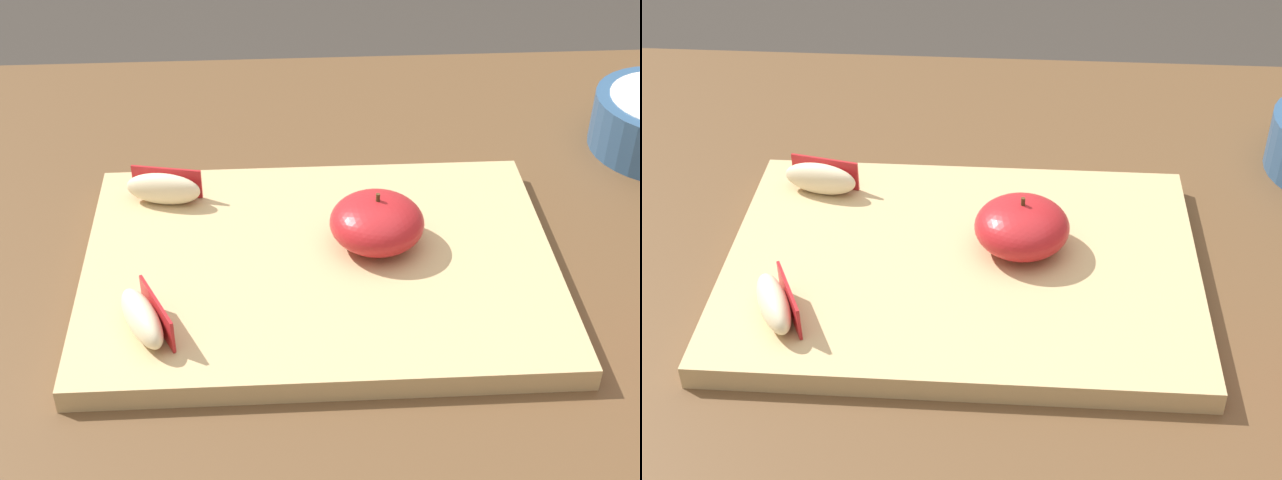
# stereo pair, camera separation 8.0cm
# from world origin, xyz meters

# --- Properties ---
(dining_table) EXTENTS (1.35, 0.91, 0.77)m
(dining_table) POSITION_xyz_m (0.00, 0.00, 0.66)
(dining_table) COLOR brown
(dining_table) RESTS_ON ground_plane
(cutting_board) EXTENTS (0.41, 0.30, 0.02)m
(cutting_board) POSITION_xyz_m (-0.07, 0.01, 0.78)
(cutting_board) COLOR tan
(cutting_board) RESTS_ON dining_table
(apple_half_skin_up) EXTENTS (0.08, 0.08, 0.05)m
(apple_half_skin_up) POSITION_xyz_m (-0.02, 0.03, 0.81)
(apple_half_skin_up) COLOR #B21E23
(apple_half_skin_up) RESTS_ON cutting_board
(apple_wedge_middle) EXTENTS (0.05, 0.07, 0.03)m
(apple_wedge_middle) POSITION_xyz_m (-0.21, -0.07, 0.80)
(apple_wedge_middle) COLOR beige
(apple_wedge_middle) RESTS_ON cutting_board
(apple_wedge_front) EXTENTS (0.07, 0.04, 0.03)m
(apple_wedge_front) POSITION_xyz_m (-0.21, 0.11, 0.80)
(apple_wedge_front) COLOR beige
(apple_wedge_front) RESTS_ON cutting_board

